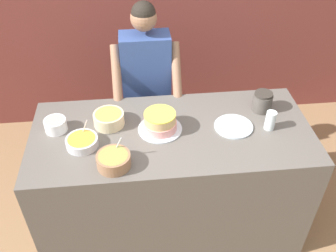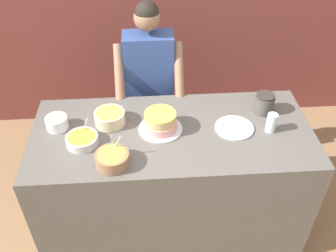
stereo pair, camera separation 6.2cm
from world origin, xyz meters
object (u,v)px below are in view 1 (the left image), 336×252
cake (160,122)px  frosting_bowl_olive (114,160)px  ceramic_plate (234,126)px  stoneware_jar (262,102)px  frosting_bowl_yellow (109,118)px  frosting_bowl_orange (82,142)px  drinking_glass (270,120)px  person_baker (146,80)px  frosting_bowl_pink (55,125)px

cake → frosting_bowl_olive: (-0.30, -0.30, -0.02)m
ceramic_plate → stoneware_jar: stoneware_jar is taller
frosting_bowl_olive → ceramic_plate: (0.78, 0.27, -0.04)m
cake → frosting_bowl_olive: bearing=-134.6°
frosting_bowl_yellow → frosting_bowl_orange: size_ratio=1.01×
frosting_bowl_yellow → drinking_glass: size_ratio=1.56×
frosting_bowl_yellow → stoneware_jar: 1.05m
frosting_bowl_orange → person_baker: bearing=58.1°
ceramic_plate → stoneware_jar: bearing=35.4°
cake → stoneware_jar: size_ratio=2.05×
frosting_bowl_pink → person_baker: bearing=40.7°
frosting_bowl_yellow → drinking_glass: 1.05m
frosting_bowl_pink → drinking_glass: bearing=-5.2°
frosting_bowl_pink → frosting_bowl_orange: bearing=-43.4°
frosting_bowl_pink → stoneware_jar: (1.39, 0.08, 0.02)m
cake → frosting_bowl_orange: size_ratio=1.44×
frosting_bowl_orange → ceramic_plate: (0.97, 0.08, -0.03)m
person_baker → frosting_bowl_olive: (-0.24, -0.90, 0.04)m
frosting_bowl_orange → cake: bearing=12.0°
cake → ceramic_plate: bearing=-2.9°
frosting_bowl_olive → drinking_glass: bearing=13.4°
frosting_bowl_pink → stoneware_jar: size_ratio=1.01×
stoneware_jar → ceramic_plate: bearing=-144.6°
frosting_bowl_olive → ceramic_plate: 0.83m
frosting_bowl_orange → drinking_glass: frosting_bowl_orange is taller
frosting_bowl_orange → stoneware_jar: size_ratio=1.42×
frosting_bowl_olive → stoneware_jar: 1.11m
frosting_bowl_yellow → ceramic_plate: 0.82m
frosting_bowl_pink → stoneware_jar: 1.39m
person_baker → cake: (0.05, -0.60, 0.05)m
person_baker → cake: person_baker is taller
frosting_bowl_olive → frosting_bowl_pink: bearing=135.8°
person_baker → frosting_bowl_yellow: (-0.28, -0.51, 0.04)m
frosting_bowl_yellow → frosting_bowl_olive: bearing=-85.0°
frosting_bowl_yellow → cake: bearing=-15.6°
stoneware_jar → cake: bearing=-168.8°
person_baker → cake: size_ratio=5.42×
frosting_bowl_orange → drinking_glass: 1.20m
frosting_bowl_olive → drinking_glass: frosting_bowl_olive is taller
cake → stoneware_jar: 0.73m
person_baker → frosting_bowl_pink: bearing=-139.3°
ceramic_plate → person_baker: bearing=130.8°
cake → frosting_bowl_orange: frosting_bowl_orange is taller
drinking_glass → ceramic_plate: drinking_glass is taller
ceramic_plate → frosting_bowl_yellow: bearing=171.8°
drinking_glass → stoneware_jar: 0.20m
frosting_bowl_yellow → stoneware_jar: (1.05, 0.05, 0.02)m
person_baker → cake: 0.60m
drinking_glass → frosting_bowl_pink: bearing=174.8°
cake → frosting_bowl_pink: 0.67m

